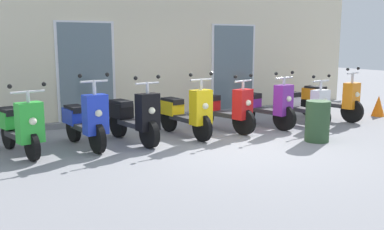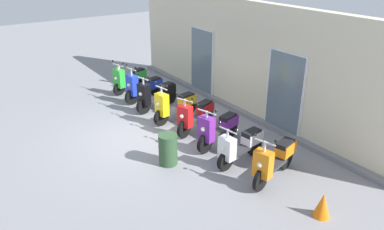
# 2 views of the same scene
# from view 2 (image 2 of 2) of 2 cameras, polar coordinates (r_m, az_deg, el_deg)

# --- Properties ---
(ground_plane) EXTENTS (40.00, 40.00, 0.00)m
(ground_plane) POSITION_cam_2_polar(r_m,az_deg,el_deg) (10.42, -6.51, -3.11)
(ground_plane) COLOR gray
(storefront_facade) EXTENTS (11.28, 0.50, 3.42)m
(storefront_facade) POSITION_cam_2_polar(r_m,az_deg,el_deg) (11.62, 7.79, 8.51)
(storefront_facade) COLOR beige
(storefront_facade) RESTS_ON ground_plane
(scooter_green) EXTENTS (0.75, 1.49, 1.22)m
(scooter_green) POSITION_cam_2_polar(r_m,az_deg,el_deg) (13.59, -9.61, 5.56)
(scooter_green) COLOR black
(scooter_green) RESTS_ON ground_plane
(scooter_blue) EXTENTS (0.62, 1.58, 1.34)m
(scooter_blue) POSITION_cam_2_polar(r_m,az_deg,el_deg) (12.68, -7.46, 4.32)
(scooter_blue) COLOR black
(scooter_blue) RESTS_ON ground_plane
(scooter_black) EXTENTS (0.67, 1.62, 1.28)m
(scooter_black) POSITION_cam_2_polar(r_m,az_deg,el_deg) (11.94, -5.55, 3.13)
(scooter_black) COLOR black
(scooter_black) RESTS_ON ground_plane
(scooter_yellow) EXTENTS (0.63, 1.65, 1.29)m
(scooter_yellow) POSITION_cam_2_polar(r_m,az_deg,el_deg) (11.08, -2.67, 1.59)
(scooter_yellow) COLOR black
(scooter_yellow) RESTS_ON ground_plane
(scooter_red) EXTENTS (0.82, 1.57, 1.22)m
(scooter_red) POSITION_cam_2_polar(r_m,az_deg,el_deg) (10.42, 0.54, 0.03)
(scooter_red) COLOR black
(scooter_red) RESTS_ON ground_plane
(scooter_purple) EXTENTS (0.76, 1.61, 1.25)m
(scooter_purple) POSITION_cam_2_polar(r_m,az_deg,el_deg) (9.66, 3.98, -2.06)
(scooter_purple) COLOR black
(scooter_purple) RESTS_ON ground_plane
(scooter_white) EXTENTS (0.60, 1.52, 1.15)m
(scooter_white) POSITION_cam_2_polar(r_m,az_deg,el_deg) (8.97, 7.44, -4.67)
(scooter_white) COLOR black
(scooter_white) RESTS_ON ground_plane
(scooter_orange) EXTENTS (0.73, 1.63, 1.28)m
(scooter_orange) POSITION_cam_2_polar(r_m,az_deg,el_deg) (8.42, 12.53, -6.67)
(scooter_orange) COLOR black
(scooter_orange) RESTS_ON ground_plane
(curb_bollard) EXTENTS (0.12, 0.12, 0.70)m
(curb_bollard) POSITION_cam_2_polar(r_m,az_deg,el_deg) (14.55, -11.12, 6.09)
(curb_bollard) COLOR yellow
(curb_bollard) RESTS_ON ground_plane
(traffic_cone) EXTENTS (0.32, 0.32, 0.52)m
(traffic_cone) POSITION_cam_2_polar(r_m,az_deg,el_deg) (7.72, 19.39, -12.92)
(traffic_cone) COLOR orange
(traffic_cone) RESTS_ON ground_plane
(trash_bin) EXTENTS (0.45, 0.45, 0.77)m
(trash_bin) POSITION_cam_2_polar(r_m,az_deg,el_deg) (8.88, -3.70, -5.30)
(trash_bin) COLOR #2D4C2D
(trash_bin) RESTS_ON ground_plane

